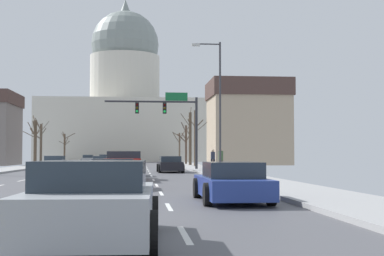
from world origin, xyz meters
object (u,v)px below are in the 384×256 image
Objects in this scene: sedan_oncoming_02 at (105,160)px; sedan_oncoming_03 at (88,159)px; sedan_near_04 at (231,183)px; street_lamp_right at (217,97)px; pedestrian_01 at (221,158)px; sedan_near_03 at (114,174)px; sedan_near_00 at (170,165)px; sedan_near_01 at (125,167)px; pickup_truck_near_02 at (124,167)px; sedan_oncoming_00 at (54,163)px; sedan_near_05 at (93,204)px; sedan_oncoming_01 at (100,161)px; signal_gantry at (170,115)px; pedestrian_00 at (213,158)px.

sedan_oncoming_02 is 0.97× the size of sedan_oncoming_03.
street_lamp_right is at bearing 83.16° from sedan_near_04.
street_lamp_right reaches higher than sedan_near_04.
sedan_near_03 is at bearing -111.95° from pedestrian_01.
sedan_near_01 is (-3.29, -6.96, -0.00)m from sedan_near_00.
pickup_truck_near_02 reaches higher than sedan_near_00.
street_lamp_right is 22.29m from sedan_oncoming_00.
sedan_near_00 is at bearing 75.41° from pickup_truck_near_02.
sedan_near_01 is at bearing -165.33° from street_lamp_right.
sedan_near_00 is at bearing 118.30° from street_lamp_right.
sedan_near_05 is at bearing -84.85° from sedan_oncoming_03.
sedan_oncoming_02 is 39.65m from pedestrian_01.
pickup_truck_near_02 is 12.37m from pedestrian_01.
sedan_near_05 is at bearing -86.19° from sedan_oncoming_01.
pickup_truck_near_02 is 25.25m from sedan_oncoming_00.
pickup_truck_near_02 is 58.92m from sedan_oncoming_03.
pedestrian_00 is (3.09, -4.32, -3.70)m from signal_gantry.
sedan_near_01 is at bearing -84.98° from sedan_oncoming_02.
sedan_near_01 is 0.99× the size of sedan_oncoming_02.
sedan_oncoming_03 is (-3.28, 20.86, 0.04)m from sedan_oncoming_01.
sedan_oncoming_00 reaches higher than sedan_oncoming_01.
street_lamp_right reaches higher than pickup_truck_near_02.
pedestrian_00 reaches higher than sedan_oncoming_00.
sedan_near_00 is 7.70m from sedan_near_01.
sedan_oncoming_01 is 2.50× the size of pedestrian_01.
sedan_near_04 is 1.05× the size of sedan_oncoming_02.
sedan_near_03 is 7.83m from sedan_near_04.
sedan_near_04 reaches higher than sedan_oncoming_01.
sedan_oncoming_01 is at bearing 107.99° from street_lamp_right.
street_lamp_right is 7.70m from sedan_near_00.
signal_gantry is 4.61× the size of pedestrian_01.
sedan_oncoming_03 reaches higher than sedan_oncoming_01.
sedan_near_01 is at bearing -144.55° from pedestrian_01.
sedan_near_00 reaches higher than sedan_oncoming_01.
pickup_truck_near_02 is 48.63m from sedan_oncoming_02.
pedestrian_01 is (6.85, 10.30, 0.38)m from pickup_truck_near_02.
pedestrian_00 is (13.82, -11.60, 0.49)m from sedan_oncoming_00.
sedan_oncoming_03 reaches higher than sedan_near_03.
sedan_oncoming_02 is at bearing 94.55° from pickup_truck_near_02.
pedestrian_01 is (7.06, 17.53, 0.51)m from sedan_near_03.
signal_gantry is at bearing 117.11° from pedestrian_01.
sedan_near_01 reaches higher than sedan_oncoming_00.
sedan_oncoming_00 is 2.51× the size of pedestrian_01.
sedan_near_03 is at bearing -90.65° from sedan_near_01.
pedestrian_01 reaches higher than sedan_oncoming_03.
sedan_near_05 is (-6.02, -28.40, -4.71)m from street_lamp_right.
sedan_near_04 is at bearing -79.40° from sedan_near_01.
sedan_oncoming_02 is (-3.93, 69.90, 0.00)m from sedan_near_05.
sedan_oncoming_00 is (-10.48, 11.85, -0.01)m from sedan_near_00.
sedan_near_03 is 0.95× the size of sedan_oncoming_03.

